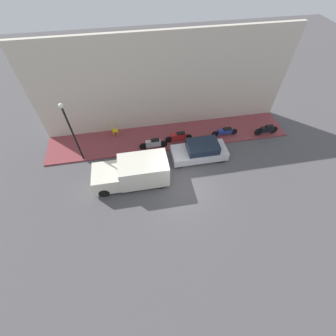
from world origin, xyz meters
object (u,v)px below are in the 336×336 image
Objects in this scene: motorcycle_black at (267,130)px; motorcycle_blue at (225,132)px; parked_car at (200,151)px; streetlamp at (70,127)px; motorcycle_red at (179,137)px; delivery_van at (132,172)px; cafe_chair at (114,130)px; scooter_silver at (153,144)px.

motorcycle_blue is at bearing 82.60° from motorcycle_black.
streetlamp is at bearing 81.58° from parked_car.
streetlamp is at bearing 94.65° from motorcycle_red.
parked_car is at bearing 125.64° from motorcycle_blue.
motorcycle_blue is 0.45× the size of streetlamp.
motorcycle_red reaches higher than motorcycle_blue.
cafe_chair is (4.77, 1.12, -0.30)m from delivery_van.
motorcycle_red is 0.45× the size of streetlamp.
streetlamp reaches higher than motorcycle_black.
cafe_chair is at bearing 80.51° from motorcycle_black.
cafe_chair reaches higher than motorcycle_blue.
scooter_silver is 1.09× the size of motorcycle_black.
streetlamp is 3.98m from cafe_chair.
streetlamp reaches higher than cafe_chair.
scooter_silver is at bearing 102.42° from motorcycle_red.
streetlamp is (1.24, 8.39, 2.39)m from parked_car.
parked_car is 1.89× the size of scooter_silver.
delivery_van reaches higher than parked_car.
parked_car is 3.49m from scooter_silver.
motorcycle_red is 1.09× the size of motorcycle_black.
delivery_van is at bearing 113.22° from motorcycle_blue.
motorcycle_blue is at bearing -66.78° from delivery_van.
scooter_silver reaches higher than motorcycle_red.
cafe_chair is at bearing 54.87° from scooter_silver.
motorcycle_red is (1.83, 1.18, -0.08)m from parked_car.
delivery_van reaches higher than motorcycle_black.
parked_car is 2.18m from motorcycle_red.
parked_car reaches higher than motorcycle_blue.
motorcycle_red is 7.65m from streetlamp.
motorcycle_red is at bearing -85.35° from streetlamp.
scooter_silver is 0.45× the size of streetlamp.
streetlamp is (-0.16, 14.23, 2.46)m from motorcycle_black.
parked_car is 1.89× the size of motorcycle_red.
streetlamp is at bearing 93.07° from motorcycle_blue.
motorcycle_blue is at bearing -54.36° from parked_car.
motorcycle_black is at bearing -93.48° from motorcycle_red.
delivery_van is (-1.38, 4.93, 0.30)m from parked_car.
cafe_chair is (2.00, 2.85, 0.06)m from scooter_silver.
cafe_chair reaches higher than motorcycle_black.
cafe_chair is (1.99, 11.88, 0.07)m from motorcycle_black.
motorcycle_red is 1.00× the size of scooter_silver.
delivery_van is 2.29× the size of scooter_silver.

